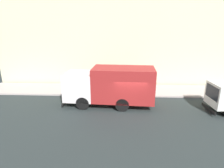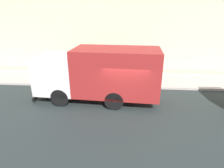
% 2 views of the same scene
% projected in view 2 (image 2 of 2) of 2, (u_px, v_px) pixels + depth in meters
% --- Properties ---
extents(ground, '(80.00, 80.00, 0.00)m').
position_uv_depth(ground, '(125.00, 108.00, 11.11)').
color(ground, '#272F2E').
extents(sidewalk, '(3.67, 30.00, 0.16)m').
position_uv_depth(sidewalk, '(126.00, 79.00, 15.58)').
color(sidewalk, '#B1A7A1').
rests_on(sidewalk, ground).
extents(large_utility_truck, '(3.02, 7.70, 3.32)m').
position_uv_depth(large_utility_truck, '(99.00, 73.00, 11.48)').
color(large_utility_truck, white).
rests_on(large_utility_truck, ground).
extents(pedestrian_walking, '(0.46, 0.46, 1.70)m').
position_uv_depth(pedestrian_walking, '(71.00, 68.00, 15.08)').
color(pedestrian_walking, '#4B3557').
rests_on(pedestrian_walking, sidewalk).
extents(traffic_cone_orange, '(0.47, 0.47, 0.67)m').
position_uv_depth(traffic_cone_orange, '(53.00, 78.00, 14.53)').
color(traffic_cone_orange, orange).
rests_on(traffic_cone_orange, sidewalk).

